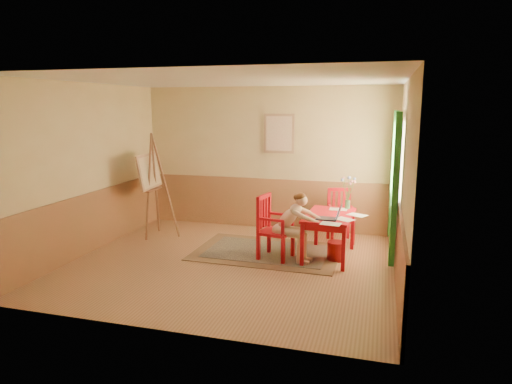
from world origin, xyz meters
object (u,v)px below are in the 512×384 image
(chair_back, at_px, (340,215))
(easel, at_px, (151,176))
(laptop, at_px, (331,217))
(chair_left, at_px, (273,227))
(figure, at_px, (292,224))
(table, at_px, (329,220))

(chair_back, distance_m, easel, 3.56)
(chair_back, xyz_separation_m, laptop, (-0.03, -1.31, 0.29))
(chair_left, distance_m, figure, 0.34)
(table, distance_m, chair_back, 1.00)
(table, xyz_separation_m, chair_back, (0.09, 0.98, -0.15))
(chair_left, xyz_separation_m, chair_back, (0.95, 1.27, -0.04))
(chair_left, distance_m, chair_back, 1.58)
(chair_left, bearing_deg, easel, 164.90)
(table, bearing_deg, laptop, -80.75)
(laptop, distance_m, easel, 3.51)
(table, distance_m, easel, 3.42)
(chair_left, bearing_deg, chair_back, 53.22)
(table, distance_m, laptop, 0.36)
(table, distance_m, figure, 0.64)
(chair_back, relative_size, laptop, 2.46)
(figure, height_order, laptop, figure)
(chair_back, bearing_deg, easel, -170.21)
(easel, bearing_deg, chair_back, 9.79)
(chair_left, relative_size, laptop, 2.67)
(chair_left, height_order, laptop, chair_left)
(table, bearing_deg, chair_left, -161.52)
(figure, relative_size, easel, 0.57)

